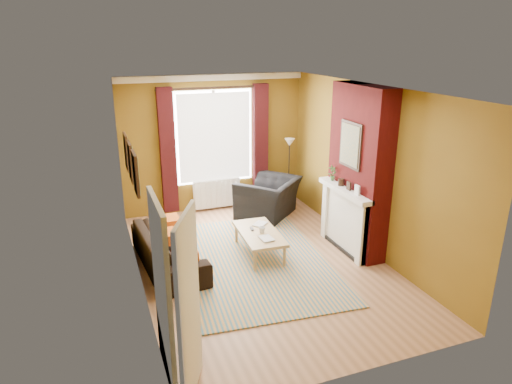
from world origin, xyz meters
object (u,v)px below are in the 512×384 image
(sofa, at_px, (168,249))
(coffee_table, at_px, (259,234))
(wicker_stool, at_px, (262,204))
(floor_lamp, at_px, (289,153))
(armchair, at_px, (268,198))

(sofa, bearing_deg, coffee_table, -99.86)
(wicker_stool, bearing_deg, floor_lamp, 25.03)
(armchair, height_order, floor_lamp, floor_lamp)
(armchair, bearing_deg, coffee_table, 20.46)
(wicker_stool, height_order, floor_lamp, floor_lamp)
(sofa, relative_size, armchair, 1.69)
(armchair, height_order, wicker_stool, armchair)
(wicker_stool, distance_m, floor_lamp, 1.25)
(armchair, distance_m, floor_lamp, 1.12)
(armchair, xyz_separation_m, wicker_stool, (-0.10, 0.12, -0.16))
(wicker_stool, xyz_separation_m, floor_lamp, (0.76, 0.36, 0.93))
(coffee_table, height_order, wicker_stool, wicker_stool)
(coffee_table, bearing_deg, floor_lamp, 57.53)
(floor_lamp, bearing_deg, sofa, -146.88)
(armchair, xyz_separation_m, floor_lamp, (0.66, 0.47, 0.77))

